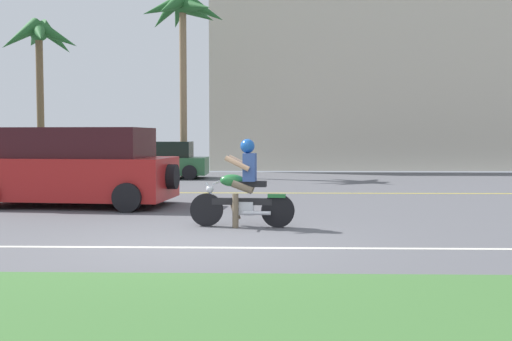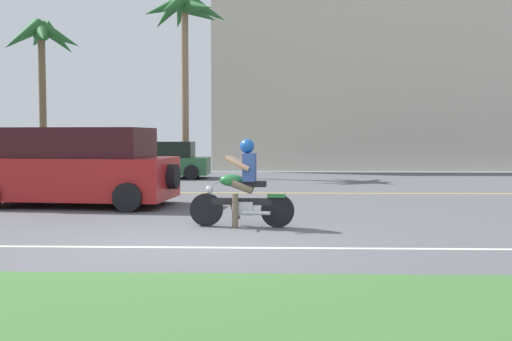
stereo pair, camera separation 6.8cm
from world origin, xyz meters
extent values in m
cube|color=#545459|center=(0.00, 3.00, -0.02)|extent=(56.00, 30.00, 0.04)
cube|color=#3D6B33|center=(0.00, -4.10, 0.03)|extent=(56.00, 3.80, 0.06)
cube|color=silver|center=(0.00, -0.34, 0.00)|extent=(50.40, 0.12, 0.01)
cube|color=yellow|center=(0.00, 8.06, 0.00)|extent=(50.40, 0.12, 0.01)
cylinder|color=black|center=(0.06, 1.75, 0.30)|extent=(0.61, 0.14, 0.60)
cylinder|color=black|center=(1.35, 1.64, 0.30)|extent=(0.61, 0.14, 0.60)
cylinder|color=#B7BAC1|center=(0.16, 1.74, 0.55)|extent=(0.27, 0.07, 0.52)
cube|color=black|center=(0.70, 1.70, 0.46)|extent=(1.10, 0.19, 0.12)
cube|color=#B7BAC1|center=(0.75, 1.69, 0.34)|extent=(0.34, 0.23, 0.24)
ellipsoid|color=#236B33|center=(0.52, 1.71, 0.84)|extent=(0.44, 0.24, 0.22)
cube|color=black|center=(0.90, 1.68, 0.78)|extent=(0.50, 0.26, 0.10)
cube|color=#236B33|center=(1.33, 1.64, 0.57)|extent=(0.33, 0.19, 0.06)
cylinder|color=#B7BAC1|center=(0.24, 1.73, 0.80)|extent=(0.09, 0.62, 0.04)
sphere|color=#B7BAC1|center=(0.12, 1.74, 0.68)|extent=(0.14, 0.14, 0.14)
cylinder|color=#B7BAC1|center=(0.97, 1.55, 0.27)|extent=(0.51, 0.11, 0.07)
cube|color=#334C8C|center=(0.84, 1.68, 1.08)|extent=(0.25, 0.34, 0.50)
sphere|color=#194C9E|center=(0.80, 1.69, 1.46)|extent=(0.26, 0.26, 0.26)
cylinder|color=brown|center=(0.73, 1.79, 0.73)|extent=(0.41, 0.16, 0.25)
cylinder|color=brown|center=(0.72, 1.59, 0.73)|extent=(0.41, 0.16, 0.25)
cylinder|color=brown|center=(0.59, 1.56, 0.31)|extent=(0.12, 0.12, 0.61)
cylinder|color=brown|center=(0.57, 1.83, 0.27)|extent=(0.21, 0.13, 0.34)
cylinder|color=tan|center=(0.66, 1.90, 1.16)|extent=(0.46, 0.13, 0.28)
cylinder|color=tan|center=(0.63, 1.50, 1.16)|extent=(0.46, 0.13, 0.28)
cube|color=#AD1E1E|center=(-3.40, 4.85, 0.66)|extent=(4.70, 2.45, 0.96)
cube|color=#351116|center=(-3.31, 4.84, 1.49)|extent=(3.41, 2.05, 0.70)
cylinder|color=black|center=(-1.68, 5.71, 0.32)|extent=(0.66, 0.28, 0.64)
cylinder|color=black|center=(-4.92, 6.02, 0.32)|extent=(0.66, 0.28, 0.64)
cylinder|color=black|center=(-1.87, 3.68, 0.32)|extent=(0.66, 0.28, 0.64)
cylinder|color=black|center=(-1.05, 4.63, 0.71)|extent=(0.25, 0.59, 0.58)
cylinder|color=black|center=(-7.94, 11.87, 0.28)|extent=(0.57, 0.22, 0.56)
cylinder|color=black|center=(-8.05, 13.48, 0.28)|extent=(0.57, 0.22, 0.56)
cube|color=#2D663D|center=(-3.31, 13.99, 0.49)|extent=(4.08, 1.65, 0.66)
cube|color=black|center=(-3.07, 13.99, 1.13)|extent=(2.37, 1.42, 0.61)
cylinder|color=black|center=(-1.85, 14.82, 0.28)|extent=(0.56, 0.18, 0.56)
cylinder|color=black|center=(-4.78, 14.80, 0.28)|extent=(0.56, 0.18, 0.56)
cylinder|color=black|center=(-1.84, 13.18, 0.28)|extent=(0.56, 0.18, 0.56)
cylinder|color=black|center=(-4.77, 13.17, 0.28)|extent=(0.56, 0.18, 0.56)
cylinder|color=brown|center=(-8.66, 16.22, 3.03)|extent=(0.30, 0.30, 6.07)
sphere|color=#235B28|center=(-8.66, 16.22, 6.07)|extent=(0.79, 0.79, 0.79)
cone|color=#235B28|center=(-7.87, 16.30, 5.87)|extent=(1.92, 0.81, 1.35)
cone|color=#235B28|center=(-8.18, 16.86, 5.87)|extent=(1.59, 1.82, 1.55)
cone|color=#235B28|center=(-9.10, 16.88, 5.87)|extent=(1.56, 1.89, 0.97)
cone|color=#235B28|center=(-9.45, 16.12, 5.87)|extent=(1.88, 0.87, 1.52)
cone|color=#235B28|center=(-9.08, 15.55, 5.87)|extent=(1.51, 1.88, 1.50)
cone|color=#235B28|center=(-8.34, 15.50, 5.87)|extent=(1.34, 1.97, 1.25)
cylinder|color=#846B4C|center=(-2.32, 14.97, 3.45)|extent=(0.28, 0.28, 6.91)
sphere|color=#235B28|center=(-2.32, 14.97, 6.91)|extent=(0.73, 0.73, 0.73)
cone|color=#235B28|center=(-1.50, 14.97, 6.70)|extent=(1.92, 0.66, 1.44)
cone|color=#235B28|center=(-1.79, 15.60, 6.70)|extent=(1.74, 1.89, 1.02)
cone|color=#235B28|center=(-2.60, 15.75, 6.70)|extent=(1.27, 2.03, 1.45)
cone|color=#235B28|center=(-3.02, 15.41, 6.70)|extent=(1.91, 1.53, 1.65)
cone|color=#235B28|center=(-3.02, 14.54, 6.70)|extent=(2.00, 1.58, 1.31)
cone|color=#235B28|center=(-2.64, 14.22, 6.70)|extent=(1.36, 2.03, 1.39)
cone|color=#235B28|center=(-1.74, 14.40, 6.70)|extent=(1.82, 1.82, 1.00)
cube|color=beige|center=(6.04, 21.00, 4.13)|extent=(15.49, 4.00, 8.27)
camera|label=1|loc=(1.23, -8.93, 1.64)|focal=41.51mm
camera|label=2|loc=(1.30, -8.93, 1.64)|focal=41.51mm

